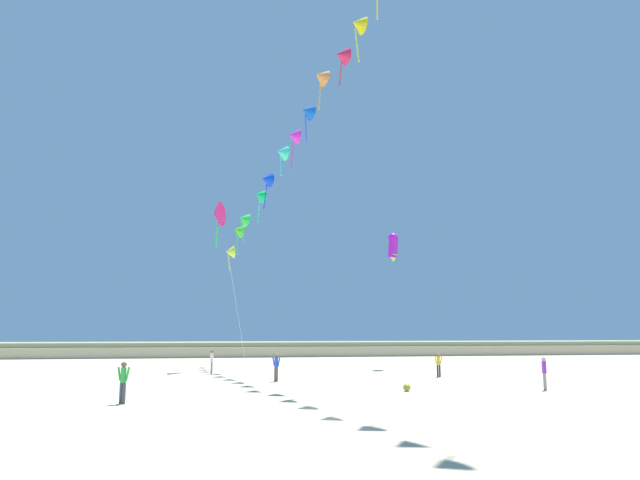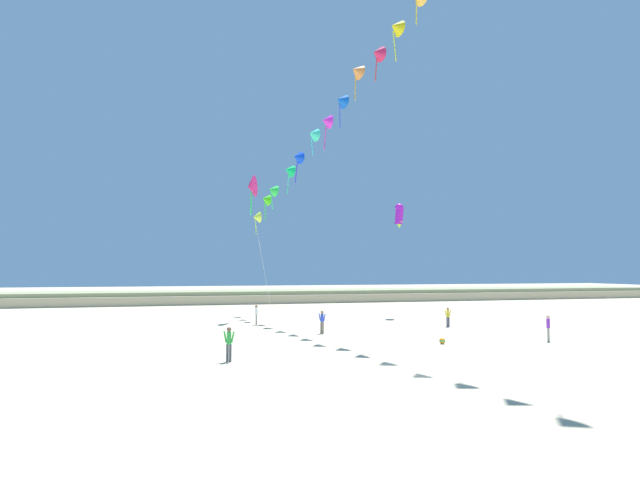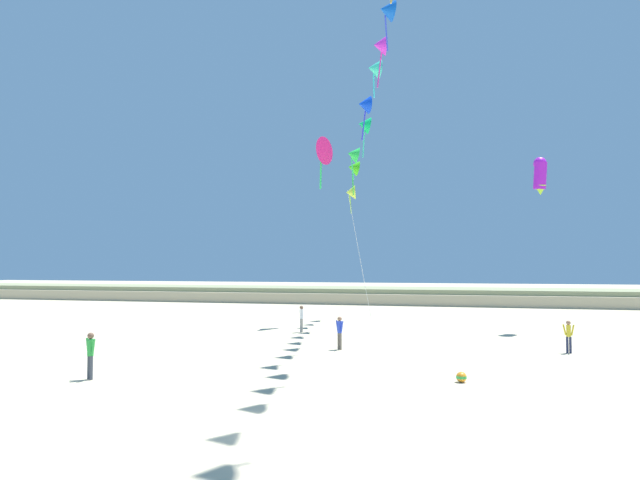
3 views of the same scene
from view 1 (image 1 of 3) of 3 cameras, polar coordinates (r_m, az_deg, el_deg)
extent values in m
plane|color=#C1B28E|center=(20.84, 2.26, -16.96)|extent=(240.00, 240.00, 0.00)
cube|color=tan|center=(68.91, -6.32, -10.96)|extent=(120.00, 10.05, 1.12)
cube|color=gray|center=(68.89, -6.30, -10.36)|extent=(120.00, 8.54, 0.64)
cylinder|color=gray|center=(30.86, 21.61, -13.03)|extent=(0.12, 0.12, 0.81)
cylinder|color=gray|center=(30.72, 21.54, -13.06)|extent=(0.12, 0.12, 0.81)
cylinder|color=purple|center=(30.74, 21.50, -11.76)|extent=(0.21, 0.21, 0.57)
cylinder|color=purple|center=(30.92, 21.58, -11.66)|extent=(0.19, 0.19, 0.54)
cylinder|color=purple|center=(30.56, 21.40, -11.71)|extent=(0.19, 0.19, 0.54)
sphere|color=beige|center=(30.72, 21.45, -11.02)|extent=(0.22, 0.22, 0.22)
cylinder|color=gray|center=(39.91, -10.78, -12.47)|extent=(0.12, 0.12, 0.81)
cylinder|color=gray|center=(39.77, -10.80, -12.48)|extent=(0.12, 0.12, 0.81)
cylinder|color=white|center=(39.80, -10.76, -11.48)|extent=(0.21, 0.21, 0.57)
cylinder|color=white|center=(39.98, -10.73, -11.41)|extent=(0.10, 0.20, 0.54)
cylinder|color=white|center=(39.62, -10.79, -11.43)|extent=(0.10, 0.20, 0.54)
sphere|color=brown|center=(39.79, -10.75, -10.91)|extent=(0.22, 0.22, 0.22)
cylinder|color=#282D4C|center=(37.56, 11.89, -12.69)|extent=(0.11, 0.11, 0.75)
cylinder|color=#282D4C|center=(37.54, 11.68, -12.70)|extent=(0.11, 0.11, 0.75)
cylinder|color=yellow|center=(37.51, 11.75, -11.72)|extent=(0.20, 0.20, 0.53)
cylinder|color=yellow|center=(37.54, 12.01, -11.65)|extent=(0.19, 0.11, 0.51)
cylinder|color=yellow|center=(37.48, 11.49, -11.67)|extent=(0.19, 0.11, 0.51)
sphere|color=#9E7051|center=(37.50, 11.74, -11.15)|extent=(0.20, 0.20, 0.20)
cylinder|color=#726656|center=(33.69, -4.51, -13.26)|extent=(0.12, 0.12, 0.79)
cylinder|color=#726656|center=(33.61, -4.31, -13.27)|extent=(0.12, 0.12, 0.79)
cylinder|color=blue|center=(33.60, -4.40, -12.11)|extent=(0.21, 0.21, 0.56)
cylinder|color=blue|center=(33.70, -4.65, -12.03)|extent=(0.19, 0.18, 0.53)
cylinder|color=blue|center=(33.50, -4.14, -12.05)|extent=(0.19, 0.18, 0.53)
sphere|color=#9E7051|center=(33.58, -4.39, -11.44)|extent=(0.21, 0.21, 0.21)
cylinder|color=#474C56|center=(24.69, -19.29, -14.27)|extent=(0.12, 0.12, 0.83)
cylinder|color=#474C56|center=(24.61, -19.00, -14.31)|extent=(0.12, 0.12, 0.83)
cylinder|color=green|center=(24.59, -19.06, -12.65)|extent=(0.22, 0.22, 0.59)
cylinder|color=green|center=(24.70, -19.43, -12.51)|extent=(0.21, 0.16, 0.56)
cylinder|color=green|center=(24.48, -18.68, -12.58)|extent=(0.21, 0.16, 0.56)
sphere|color=brown|center=(24.57, -19.01, -11.69)|extent=(0.22, 0.22, 0.22)
cone|color=#CFF143|center=(49.84, -9.00, -1.18)|extent=(0.96, 1.23, 1.13)
cylinder|color=#9AE539|center=(49.86, -9.09, -2.24)|extent=(0.20, 0.14, 1.40)
cone|color=#43D91A|center=(47.93, -8.17, 0.95)|extent=(1.25, 1.36, 1.21)
cylinder|color=#39E53E|center=(47.89, -8.27, -0.39)|extent=(0.18, 0.26, 1.79)
cone|color=#29E74D|center=(46.18, -7.66, 2.08)|extent=(1.27, 1.37, 1.22)
cylinder|color=#39E583|center=(46.13, -7.76, 0.84)|extent=(0.26, 0.11, 1.54)
cone|color=#0ED562|center=(44.56, -6.03, 4.45)|extent=(1.21, 1.34, 1.21)
cylinder|color=#39E5AB|center=(44.43, -6.14, 2.94)|extent=(0.21, 0.15, 1.91)
cone|color=blue|center=(42.87, -5.37, 6.05)|extent=(1.16, 1.32, 1.13)
cylinder|color=#3A39E5|center=(42.70, -5.48, 4.42)|extent=(0.29, 0.23, 2.01)
cone|color=#35DFB6|center=(41.62, -3.84, 8.74)|extent=(1.15, 1.32, 1.16)
cylinder|color=#39E5E4|center=(41.46, -3.95, 7.41)|extent=(0.13, 0.26, 1.49)
cone|color=#E42DDB|center=(40.08, -2.64, 10.35)|extent=(1.00, 1.24, 1.15)
cylinder|color=#E539B3|center=(39.80, -2.76, 8.56)|extent=(0.30, 0.21, 2.11)
cone|color=blue|center=(38.76, -1.31, 12.72)|extent=(1.18, 1.33, 1.17)
cylinder|color=blue|center=(38.46, -1.42, 11.04)|extent=(0.18, 0.20, 1.88)
cone|color=orange|center=(37.63, 0.08, 16.02)|extent=(1.24, 1.35, 1.22)
cylinder|color=gold|center=(37.25, -0.04, 14.26)|extent=(0.21, 0.31, 1.96)
cone|color=#D12051|center=(36.85, 2.19, 17.98)|extent=(1.04, 1.28, 1.10)
cylinder|color=#E53940|center=(36.46, 2.07, 16.32)|extent=(0.29, 0.26, 1.79)
cone|color=yellow|center=(35.71, 3.84, 20.73)|extent=(1.08, 1.27, 1.18)
cylinder|color=#CBE539|center=(35.22, 3.71, 18.87)|extent=(0.29, 0.09, 2.04)
cylinder|color=yellow|center=(34.52, 5.74, 22.29)|extent=(0.11, 0.22, 1.57)
cylinder|color=silver|center=(49.28, -8.35, -6.65)|extent=(1.84, 0.13, 9.77)
cone|color=#ED1D6C|center=(45.28, -10.23, 2.54)|extent=(1.39, 2.07, 1.97)
cone|color=#2DE563|center=(45.29, -10.23, 2.56)|extent=(0.80, 1.15, 1.09)
cylinder|color=#2DE563|center=(45.02, -10.28, 0.74)|extent=(0.18, 0.15, 2.31)
cylinder|color=#AC1BCA|center=(46.61, 7.33, -0.71)|extent=(1.13, 1.19, 1.75)
sphere|color=#AC1BCA|center=(46.72, 7.31, 0.20)|extent=(0.79, 0.79, 0.79)
cone|color=#9DE52D|center=(46.48, 7.35, -1.84)|extent=(0.93, 0.93, 0.60)
sphere|color=black|center=(46.76, 7.30, 0.48)|extent=(0.17, 0.17, 0.17)
sphere|color=orange|center=(28.53, 8.68, -14.38)|extent=(0.36, 0.36, 0.36)
cylinder|color=green|center=(28.53, 8.68, -14.38)|extent=(0.36, 0.36, 0.09)
camera|label=2|loc=(5.72, -97.93, 16.75)|focal=28.00mm
camera|label=3|loc=(11.30, 43.56, -0.76)|focal=32.00mm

